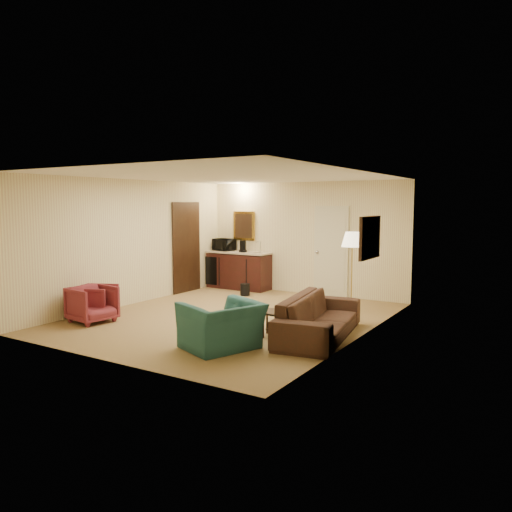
{
  "coord_description": "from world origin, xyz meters",
  "views": [
    {
      "loc": [
        5.15,
        -7.49,
        2.1
      ],
      "look_at": [
        0.22,
        0.5,
        1.11
      ],
      "focal_mm": 35.0,
      "sensor_mm": 36.0,
      "label": 1
    }
  ],
  "objects": [
    {
      "name": "ground",
      "position": [
        0.0,
        0.0,
        0.0
      ],
      "size": [
        6.0,
        6.0,
        0.0
      ],
      "primitive_type": "plane",
      "color": "olive",
      "rests_on": "ground"
    },
    {
      "name": "room_walls",
      "position": [
        -0.1,
        0.77,
        1.72
      ],
      "size": [
        5.02,
        6.01,
        2.61
      ],
      "color": "beige",
      "rests_on": "ground"
    },
    {
      "name": "wetbar_cabinet",
      "position": [
        -1.65,
        2.72,
        0.46
      ],
      "size": [
        1.64,
        0.58,
        0.92
      ],
      "primitive_type": "cube",
      "color": "#341110",
      "rests_on": "ground"
    },
    {
      "name": "sofa",
      "position": [
        1.95,
        -0.4,
        0.44
      ],
      "size": [
        1.02,
        2.33,
        0.88
      ],
      "primitive_type": "imported",
      "rotation": [
        0.0,
        0.0,
        1.74
      ],
      "color": "black",
      "rests_on": "ground"
    },
    {
      "name": "teal_armchair",
      "position": [
        1.02,
        -1.73,
        0.46
      ],
      "size": [
        1.02,
        1.23,
        0.92
      ],
      "primitive_type": "imported",
      "rotation": [
        0.0,
        0.0,
        -1.94
      ],
      "color": "#215351",
      "rests_on": "ground"
    },
    {
      "name": "rose_chair_near",
      "position": [
        -2.15,
        -1.3,
        0.33
      ],
      "size": [
        0.82,
        0.84,
        0.67
      ],
      "primitive_type": "imported",
      "rotation": [
        0.0,
        0.0,
        1.99
      ],
      "color": "maroon",
      "rests_on": "ground"
    },
    {
      "name": "rose_chair_far",
      "position": [
        -1.9,
        -1.6,
        0.36
      ],
      "size": [
        0.73,
        0.77,
        0.71
      ],
      "primitive_type": "imported",
      "rotation": [
        0.0,
        0.0,
        1.44
      ],
      "color": "maroon",
      "rests_on": "ground"
    },
    {
      "name": "coffee_table",
      "position": [
        1.4,
        -0.7,
        0.2
      ],
      "size": [
        0.82,
        0.67,
        0.41
      ],
      "primitive_type": "cube",
      "rotation": [
        0.0,
        0.0,
        0.32
      ],
      "color": "black",
      "rests_on": "ground"
    },
    {
      "name": "floor_lamp",
      "position": [
        1.7,
        1.64,
        0.78
      ],
      "size": [
        0.42,
        0.42,
        1.57
      ],
      "primitive_type": "cube",
      "rotation": [
        0.0,
        0.0,
        -0.0
      ],
      "color": "gold",
      "rests_on": "ground"
    },
    {
      "name": "waste_bin",
      "position": [
        -1.0,
        2.0,
        0.14
      ],
      "size": [
        0.26,
        0.26,
        0.27
      ],
      "primitive_type": "cylinder",
      "rotation": [
        0.0,
        0.0,
        0.25
      ],
      "color": "black",
      "rests_on": "ground"
    },
    {
      "name": "microwave",
      "position": [
        -2.15,
        2.79,
        1.1
      ],
      "size": [
        0.59,
        0.4,
        0.36
      ],
      "primitive_type": "imported",
      "rotation": [
        0.0,
        0.0,
        -0.21
      ],
      "color": "black",
      "rests_on": "wetbar_cabinet"
    },
    {
      "name": "coffee_maker",
      "position": [
        -1.51,
        2.69,
        1.06
      ],
      "size": [
        0.18,
        0.18,
        0.29
      ],
      "primitive_type": "cylinder",
      "rotation": [
        0.0,
        0.0,
        0.18
      ],
      "color": "black",
      "rests_on": "wetbar_cabinet"
    }
  ]
}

